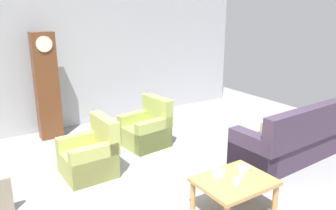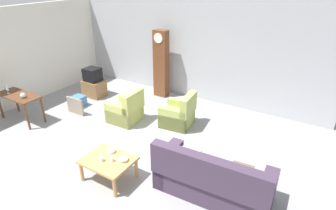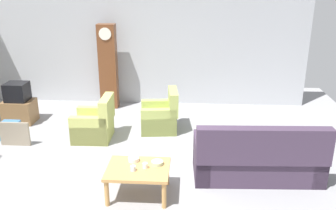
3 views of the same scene
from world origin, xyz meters
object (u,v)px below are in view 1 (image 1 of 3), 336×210
object	(u,v)px
armchair_olive_far	(147,130)
couch_floral	(291,141)
bowl_white_stacked	(219,173)
bowl_shallow_green	(244,168)
armchair_olive_near	(90,156)
cup_blue_rimmed	(237,181)
grandfather_clock	(47,86)
coffee_table_wood	(234,184)
cup_white_porcelain	(241,174)

from	to	relation	value
armchair_olive_far	couch_floral	bearing A→B (deg)	-47.57
bowl_white_stacked	bowl_shallow_green	xyz separation A→B (m)	(0.38, -0.08, -0.00)
bowl_white_stacked	armchair_olive_near	bearing A→B (deg)	121.33
bowl_white_stacked	cup_blue_rimmed	bearing A→B (deg)	-82.48
armchair_olive_far	grandfather_clock	distance (m)	2.18
armchair_olive_near	bowl_shallow_green	world-z (taller)	armchair_olive_near
coffee_table_wood	bowl_shallow_green	size ratio (longest dim) A/B	5.13
couch_floral	coffee_table_wood	distance (m)	2.02
armchair_olive_near	armchair_olive_far	distance (m)	1.45
couch_floral	grandfather_clock	bearing A→B (deg)	133.73
couch_floral	bowl_white_stacked	size ratio (longest dim) A/B	12.68
grandfather_clock	bowl_shallow_green	xyz separation A→B (m)	(1.60, -3.87, -0.58)
couch_floral	grandfather_clock	distance (m)	4.74
bowl_white_stacked	bowl_shallow_green	distance (m)	0.39
coffee_table_wood	cup_white_porcelain	distance (m)	0.16
grandfather_clock	cup_blue_rimmed	bearing A→B (deg)	-72.92
armchair_olive_near	cup_blue_rimmed	world-z (taller)	armchair_olive_near
armchair_olive_far	bowl_shallow_green	bearing A→B (deg)	-86.55
cup_white_porcelain	grandfather_clock	bearing A→B (deg)	109.65
armchair_olive_far	bowl_white_stacked	distance (m)	2.38
armchair_olive_far	cup_white_porcelain	size ratio (longest dim) A/B	10.83
armchair_olive_near	armchair_olive_far	xyz separation A→B (m)	(1.34, 0.55, 0.00)
coffee_table_wood	cup_white_porcelain	size ratio (longest dim) A/B	11.30
grandfather_clock	bowl_shallow_green	bearing A→B (deg)	-67.55
couch_floral	cup_white_porcelain	distance (m)	1.92
coffee_table_wood	bowl_shallow_green	bearing A→B (deg)	22.83
cup_white_porcelain	bowl_shallow_green	size ratio (longest dim) A/B	0.45
bowl_shallow_green	cup_white_porcelain	bearing A→B (deg)	-144.14
grandfather_clock	cup_blue_rimmed	size ratio (longest dim) A/B	25.94
armchair_olive_far	coffee_table_wood	size ratio (longest dim) A/B	0.96
couch_floral	cup_blue_rimmed	xyz separation A→B (m)	(-1.98, -0.71, 0.16)
coffee_table_wood	grandfather_clock	distance (m)	4.26
armchair_olive_near	bowl_white_stacked	bearing A→B (deg)	-58.67
coffee_table_wood	cup_blue_rimmed	xyz separation A→B (m)	(-0.06, -0.10, 0.11)
bowl_white_stacked	bowl_shallow_green	bearing A→B (deg)	-12.33
armchair_olive_far	cup_white_porcelain	xyz separation A→B (m)	(-0.03, -2.57, 0.21)
couch_floral	armchair_olive_far	world-z (taller)	couch_floral
grandfather_clock	couch_floral	bearing A→B (deg)	-46.27
grandfather_clock	armchair_olive_far	bearing A→B (deg)	-44.60
couch_floral	armchair_olive_near	bearing A→B (deg)	155.83
armchair_olive_near	coffee_table_wood	distance (m)	2.34
armchair_olive_near	grandfather_clock	size ratio (longest dim) A/B	0.43
grandfather_clock	bowl_white_stacked	world-z (taller)	grandfather_clock
cup_blue_rimmed	grandfather_clock	bearing A→B (deg)	107.08
grandfather_clock	cup_white_porcelain	bearing A→B (deg)	-70.35
armchair_olive_far	grandfather_clock	world-z (taller)	grandfather_clock
armchair_olive_near	grandfather_clock	distance (m)	2.13
grandfather_clock	bowl_white_stacked	xyz separation A→B (m)	(1.22, -3.79, -0.58)
armchair_olive_near	bowl_shallow_green	size ratio (longest dim) A/B	4.92
couch_floral	armchair_olive_far	xyz separation A→B (m)	(-1.78, 1.95, -0.05)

